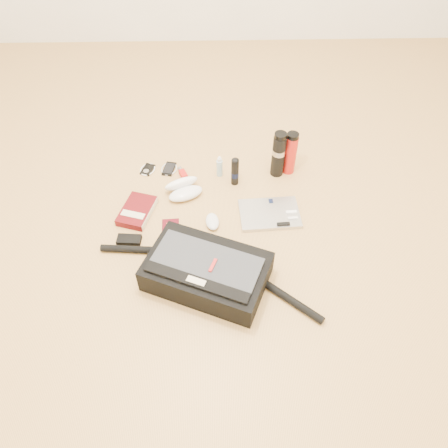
% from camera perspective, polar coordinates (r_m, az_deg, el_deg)
% --- Properties ---
extents(ground, '(4.00, 4.00, 0.00)m').
position_cam_1_polar(ground, '(2.11, -0.71, -1.85)').
color(ground, tan).
rests_on(ground, ground).
extents(messenger_bag, '(0.99, 0.51, 0.15)m').
position_cam_1_polar(messenger_bag, '(1.91, -2.34, -6.18)').
color(messenger_bag, black).
rests_on(messenger_bag, ground).
extents(laptop, '(0.31, 0.23, 0.03)m').
position_cam_1_polar(laptop, '(2.21, 6.00, 1.34)').
color(laptop, '#B3B3B6').
rests_on(laptop, ground).
extents(book, '(0.20, 0.25, 0.04)m').
position_cam_1_polar(book, '(2.24, -11.27, 1.67)').
color(book, '#4E0A0D').
rests_on(book, ground).
extents(passport, '(0.09, 0.12, 0.01)m').
position_cam_1_polar(passport, '(2.16, -6.99, -0.49)').
color(passport, '#470811').
rests_on(passport, ground).
extents(mouse, '(0.08, 0.12, 0.04)m').
position_cam_1_polar(mouse, '(2.15, -1.53, 0.33)').
color(mouse, silver).
rests_on(mouse, ground).
extents(sunglasses_case, '(0.23, 0.21, 0.11)m').
position_cam_1_polar(sunglasses_case, '(2.30, -5.31, 4.63)').
color(sunglasses_case, silver).
rests_on(sunglasses_case, ground).
extents(ipod, '(0.10, 0.11, 0.01)m').
position_cam_1_polar(ipod, '(2.48, -9.95, 7.02)').
color(ipod, black).
rests_on(ipod, ground).
extents(phone, '(0.10, 0.12, 0.01)m').
position_cam_1_polar(phone, '(2.46, -7.18, 7.17)').
color(phone, black).
rests_on(phone, ground).
extents(inhaler, '(0.06, 0.11, 0.03)m').
position_cam_1_polar(inhaler, '(2.41, -5.37, 6.51)').
color(inhaler, '#AE1612').
rests_on(inhaler, ground).
extents(spray_bottle, '(0.04, 0.04, 0.13)m').
position_cam_1_polar(spray_bottle, '(2.38, -0.59, 7.43)').
color(spray_bottle, '#90B7C8').
rests_on(spray_bottle, ground).
extents(aerosol_can, '(0.04, 0.04, 0.17)m').
position_cam_1_polar(aerosol_can, '(2.31, 1.44, 6.89)').
color(aerosol_can, black).
rests_on(aerosol_can, ground).
extents(thermos_black, '(0.09, 0.09, 0.27)m').
position_cam_1_polar(thermos_black, '(2.36, 7.13, 9.04)').
color(thermos_black, black).
rests_on(thermos_black, ground).
extents(thermos_red, '(0.07, 0.07, 0.25)m').
position_cam_1_polar(thermos_red, '(2.39, 8.68, 9.12)').
color(thermos_red, red).
rests_on(thermos_red, ground).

